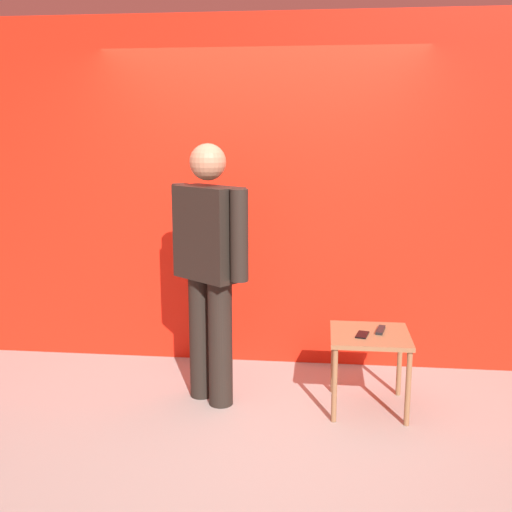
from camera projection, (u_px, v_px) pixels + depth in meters
The scene contains 6 objects.
ground_plane at pixel (243, 427), 3.95m from camera, with size 12.00×12.00×0.00m, color #9E9991.
back_wall_red at pixel (262, 195), 4.87m from camera, with size 5.32×0.12×2.75m, color red.
standing_person at pixel (209, 261), 4.15m from camera, with size 0.63×0.53×1.80m.
side_table at pixel (370, 344), 4.13m from camera, with size 0.53×0.53×0.54m.
cell_phone at pixel (362, 335), 4.07m from camera, with size 0.07×0.14×0.01m, color black.
tv_remote at pixel (381, 330), 4.16m from camera, with size 0.04×0.17×0.02m, color black.
Camera 1 is at (0.49, -3.61, 1.87)m, focal length 42.88 mm.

